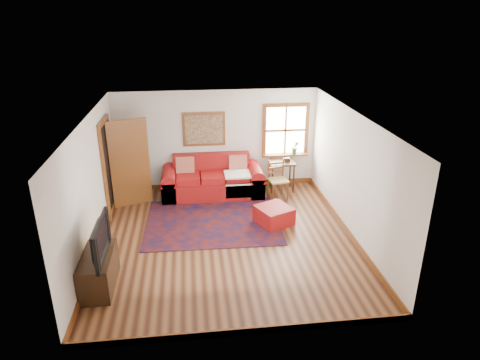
{
  "coord_description": "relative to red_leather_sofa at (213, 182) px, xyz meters",
  "views": [
    {
      "loc": [
        -0.64,
        -7.51,
        4.35
      ],
      "look_at": [
        0.34,
        0.6,
        1.02
      ],
      "focal_mm": 32.0,
      "sensor_mm": 36.0,
      "label": 1
    }
  ],
  "objects": [
    {
      "name": "window",
      "position": [
        1.92,
        0.43,
        0.99
      ],
      "size": [
        1.18,
        0.2,
        1.38
      ],
      "color": "white",
      "rests_on": "ground"
    },
    {
      "name": "room_envelope",
      "position": [
        0.14,
        -2.26,
        1.33
      ],
      "size": [
        5.04,
        5.54,
        2.52
      ],
      "color": "silver",
      "rests_on": "ground"
    },
    {
      "name": "television",
      "position": [
        -2.08,
        -3.64,
        0.6
      ],
      "size": [
        0.15,
        1.11,
        0.64
      ],
      "primitive_type": "imported",
      "rotation": [
        0.0,
        0.0,
        1.57
      ],
      "color": "black",
      "rests_on": "media_cabinet"
    },
    {
      "name": "red_ottoman",
      "position": [
        1.21,
        -1.72,
        -0.13
      ],
      "size": [
        0.89,
        0.89,
        0.38
      ],
      "primitive_type": "cube",
      "rotation": [
        0.0,
        0.0,
        0.43
      ],
      "color": "maroon",
      "rests_on": "ground"
    },
    {
      "name": "ladder_back_chair",
      "position": [
        1.54,
        -0.38,
        0.19
      ],
      "size": [
        0.5,
        0.48,
        0.94
      ],
      "color": "tan",
      "rests_on": "ground"
    },
    {
      "name": "media_cabinet",
      "position": [
        -2.1,
        -3.58,
        -0.02
      ],
      "size": [
        0.49,
        1.09,
        0.6
      ],
      "primitive_type": "cube",
      "color": "#321E10",
      "rests_on": "ground"
    },
    {
      "name": "doorway",
      "position": [
        -2.07,
        -0.49,
        0.75
      ],
      "size": [
        0.89,
        1.08,
        2.14
      ],
      "color": "black",
      "rests_on": "ground"
    },
    {
      "name": "candle_hurricane",
      "position": [
        -2.05,
        -3.14,
        0.36
      ],
      "size": [
        0.12,
        0.12,
        0.18
      ],
      "color": "silver",
      "rests_on": "media_cabinet"
    },
    {
      "name": "persian_rug",
      "position": [
        -0.1,
        -1.51,
        -0.31
      ],
      "size": [
        2.92,
        2.36,
        0.02
      ],
      "primitive_type": "cube",
      "rotation": [
        0.0,
        0.0,
        -0.03
      ],
      "color": "#51130B",
      "rests_on": "ground"
    },
    {
      "name": "red_leather_sofa",
      "position": [
        0.0,
        0.0,
        0.0
      ],
      "size": [
        2.46,
        1.01,
        0.96
      ],
      "color": "maroon",
      "rests_on": "ground"
    },
    {
      "name": "framed_artwork",
      "position": [
        -0.16,
        0.44,
        1.23
      ],
      "size": [
        1.05,
        0.07,
        0.85
      ],
      "color": "brown",
      "rests_on": "ground"
    },
    {
      "name": "ground",
      "position": [
        0.14,
        -2.28,
        -0.32
      ],
      "size": [
        5.5,
        5.5,
        0.0
      ],
      "primitive_type": "plane",
      "color": "#3C1D10",
      "rests_on": "ground"
    },
    {
      "name": "side_table",
      "position": [
        1.74,
        0.03,
        0.32
      ],
      "size": [
        0.64,
        0.48,
        0.76
      ],
      "color": "#321E10",
      "rests_on": "ground"
    }
  ]
}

